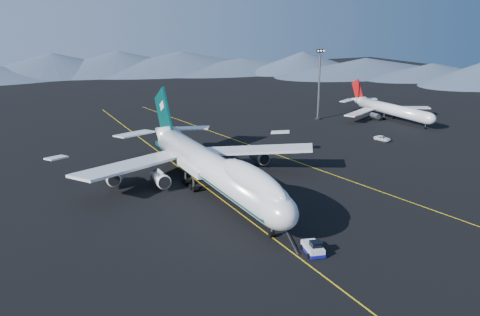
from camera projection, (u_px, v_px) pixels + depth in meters
name	position (u px, v px, depth m)	size (l,w,h in m)	color
ground	(212.00, 192.00, 117.60)	(500.00, 500.00, 0.00)	black
taxiway_line_main	(212.00, 192.00, 117.60)	(0.25, 220.00, 0.01)	yellow
taxiway_line_side	(303.00, 164.00, 139.00)	(0.25, 200.00, 0.01)	yellow
boeing_747	(212.00, 167.00, 116.05)	(59.62, 72.43, 19.37)	silver
pushback_tug	(313.00, 249.00, 88.47)	(3.83, 5.61, 2.25)	silver
second_jet	(390.00, 109.00, 192.97)	(39.09, 44.16, 12.57)	silver
service_van	(382.00, 138.00, 163.06)	(2.42, 5.24, 1.46)	white
floodlight_mast	(319.00, 84.00, 191.50)	(3.11, 2.33, 25.13)	black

